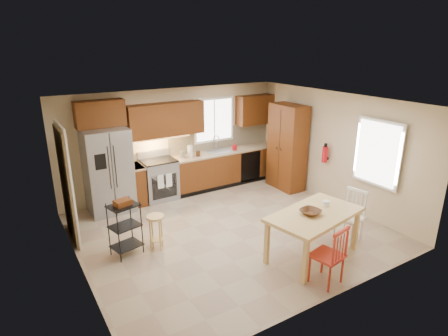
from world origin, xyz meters
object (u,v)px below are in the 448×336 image
pantry (287,147)px  utility_cart (125,229)px  range_stove (159,180)px  chair_white (350,217)px  fire_extinguisher (325,154)px  chair_red (327,254)px  table_bowl (310,215)px  table_jar (326,205)px  soap_bottle (235,146)px  refrigerator (108,171)px  dining_table (313,235)px  bar_stool (156,232)px

pantry → utility_cart: bearing=-167.3°
range_stove → chair_white: chair_white is taller
fire_extinguisher → chair_red: fire_extinguisher is taller
table_bowl → table_jar: bearing=12.5°
fire_extinguisher → table_bowl: fire_extinguisher is taller
fire_extinguisher → range_stove: bearing=147.4°
fire_extinguisher → chair_white: fire_extinguisher is taller
soap_bottle → pantry: 1.31m
refrigerator → dining_table: refrigerator is taller
range_stove → dining_table: range_stove is taller
pantry → fire_extinguisher: bearing=-79.2°
bar_stool → range_stove: bearing=81.1°
table_jar → dining_table: bearing=-164.1°
fire_extinguisher → bar_stool: bearing=-179.4°
range_stove → pantry: (2.98, -0.99, 0.59)m
soap_bottle → chair_red: soap_bottle is taller
dining_table → utility_cart: (-2.68, 1.74, 0.08)m
refrigerator → soap_bottle: refrigerator is taller
dining_table → soap_bottle: bearing=67.1°
soap_bottle → table_bowl: soap_bottle is taller
pantry → table_bowl: size_ratio=6.33×
fire_extinguisher → chair_red: 3.31m
utility_cart → refrigerator: bearing=68.3°
pantry → fire_extinguisher: size_ratio=5.83×
soap_bottle → chair_white: bearing=-87.2°
fire_extinguisher → bar_stool: fire_extinguisher is taller
pantry → chair_white: 2.84m
soap_bottle → utility_cart: soap_bottle is taller
range_stove → soap_bottle: soap_bottle is taller
bar_stool → table_bowl: bearing=-23.4°
bar_stool → table_jar: bearing=-16.3°
soap_bottle → fire_extinguisher: bearing=-59.5°
range_stove → fire_extinguisher: fire_extinguisher is taller
chair_red → table_bowl: chair_red is taller
fire_extinguisher → table_jar: (-1.56, -1.57, -0.26)m
range_stove → chair_white: bearing=-58.9°
refrigerator → range_stove: 1.24m
refrigerator → fire_extinguisher: refrigerator is taller
dining_table → table_jar: size_ratio=11.16×
chair_white → table_jar: 0.69m
table_jar → bar_stool: table_jar is taller
table_bowl → pantry: bearing=56.2°
refrigerator → bar_stool: 2.12m
refrigerator → chair_red: (2.06, -4.30, -0.43)m
soap_bottle → chair_white: soap_bottle is taller
table_jar → pantry: bearing=62.5°
pantry → dining_table: 3.29m
table_bowl → utility_cart: bearing=146.1°
refrigerator → utility_cart: (-0.27, -1.91, -0.43)m
chair_red → soap_bottle: bearing=64.4°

